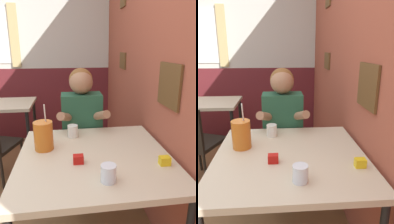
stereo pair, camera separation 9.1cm
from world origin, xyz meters
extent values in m
cube|color=#9E4C38|center=(1.16, 1.27, 1.35)|extent=(0.06, 4.55, 2.70)
cube|color=brown|center=(1.12, 1.63, 1.26)|extent=(0.02, 0.23, 0.18)
cube|color=brown|center=(1.12, 0.45, 1.17)|extent=(0.02, 0.28, 0.27)
cube|color=silver|center=(0.00, 2.58, 1.90)|extent=(5.26, 0.06, 1.60)
cube|color=maroon|center=(0.00, 2.58, 0.55)|extent=(5.26, 0.06, 1.10)
cube|color=tan|center=(-0.22, 2.53, 1.55)|extent=(0.12, 0.02, 0.84)
cube|color=beige|center=(0.64, 0.40, 0.74)|extent=(0.94, 0.92, 0.04)
cylinder|color=black|center=(0.21, 0.82, 0.36)|extent=(0.04, 0.04, 0.72)
cylinder|color=black|center=(1.07, 0.82, 0.36)|extent=(0.04, 0.04, 0.72)
cylinder|color=black|center=(0.03, 1.59, 0.36)|extent=(0.04, 0.04, 0.72)
cylinder|color=black|center=(0.03, 2.12, 0.36)|extent=(0.04, 0.04, 0.72)
cylinder|color=black|center=(-0.02, 1.41, 0.22)|extent=(0.03, 0.03, 0.44)
cylinder|color=black|center=(-0.15, 1.08, 0.22)|extent=(0.03, 0.03, 0.44)
cube|color=#235138|center=(0.60, 0.99, 0.24)|extent=(0.31, 0.20, 0.47)
cube|color=#235138|center=(0.60, 0.99, 0.75)|extent=(0.34, 0.20, 0.55)
sphere|color=brown|center=(0.60, 1.01, 1.14)|extent=(0.20, 0.20, 0.20)
sphere|color=#9E7051|center=(0.60, 0.99, 1.12)|extent=(0.20, 0.20, 0.20)
cylinder|color=#9E7051|center=(0.47, 0.85, 0.87)|extent=(0.14, 0.27, 0.15)
cylinder|color=#9E7051|center=(0.74, 0.85, 0.87)|extent=(0.14, 0.27, 0.15)
cylinder|color=#C6661E|center=(0.32, 0.52, 0.85)|extent=(0.12, 0.12, 0.19)
cylinder|color=white|center=(0.34, 0.52, 1.00)|extent=(0.01, 0.04, 0.14)
cylinder|color=silver|center=(0.67, 0.11, 0.80)|extent=(0.08, 0.08, 0.09)
cylinder|color=silver|center=(0.52, 0.71, 0.80)|extent=(0.08, 0.08, 0.09)
cube|color=#B7140F|center=(0.54, 0.31, 0.78)|extent=(0.06, 0.04, 0.05)
cube|color=yellow|center=(1.02, 0.22, 0.78)|extent=(0.06, 0.04, 0.05)
camera|label=1|loc=(0.49, -0.82, 1.41)|focal=35.00mm
camera|label=2|loc=(0.58, -0.83, 1.41)|focal=35.00mm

